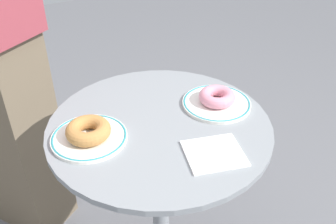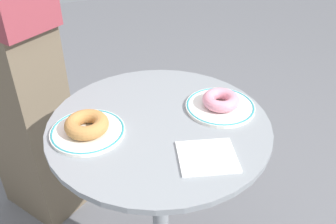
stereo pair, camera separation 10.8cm
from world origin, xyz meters
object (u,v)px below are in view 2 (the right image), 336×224
at_px(paper_napkin, 207,157).
at_px(plate_right, 220,106).
at_px(donut_pink_frosted, 220,100).
at_px(person_figure, 5,36).
at_px(plate_left, 88,131).
at_px(cafe_table, 160,178).
at_px(donut_old_fashioned, 87,124).

bearing_deg(paper_napkin, plate_right, 53.36).
bearing_deg(donut_pink_frosted, person_figure, 135.23).
bearing_deg(plate_left, cafe_table, -8.61).
bearing_deg(donut_pink_frosted, paper_napkin, -126.64).
relative_size(cafe_table, donut_old_fashioned, 6.11).
height_order(plate_left, donut_old_fashioned, donut_old_fashioned).
distance_m(donut_pink_frosted, paper_napkin, 0.24).
bearing_deg(person_figure, plate_right, -44.77).
bearing_deg(donut_pink_frosted, plate_left, 175.95).
xyz_separation_m(plate_right, donut_pink_frosted, (0.00, 0.00, 0.02)).
bearing_deg(donut_old_fashioned, cafe_table, -7.95).
distance_m(cafe_table, donut_old_fashioned, 0.32).
bearing_deg(donut_old_fashioned, plate_right, -3.72).
bearing_deg(paper_napkin, cafe_table, 107.63).
bearing_deg(plate_right, cafe_table, -179.43).
relative_size(cafe_table, donut_pink_frosted, 6.63).
bearing_deg(paper_napkin, donut_pink_frosted, 53.36).
distance_m(cafe_table, plate_left, 0.31).
xyz_separation_m(plate_left, plate_right, (0.40, -0.03, 0.00)).
distance_m(cafe_table, donut_pink_frosted, 0.32).
distance_m(paper_napkin, person_figure, 0.88).
height_order(paper_napkin, person_figure, person_figure).
distance_m(plate_right, donut_old_fashioned, 0.40).
height_order(donut_pink_frosted, paper_napkin, donut_pink_frosted).
height_order(plate_right, donut_pink_frosted, donut_pink_frosted).
height_order(donut_old_fashioned, donut_pink_frosted, donut_old_fashioned).
height_order(plate_right, paper_napkin, plate_right).
bearing_deg(plate_left, paper_napkin, -39.95).
distance_m(plate_left, plate_right, 0.40).
bearing_deg(person_figure, donut_old_fashioned, -72.70).
height_order(cafe_table, plate_left, plate_left).
relative_size(donut_old_fashioned, person_figure, 0.07).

